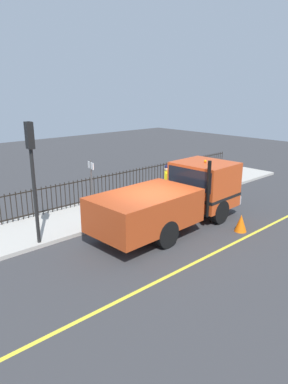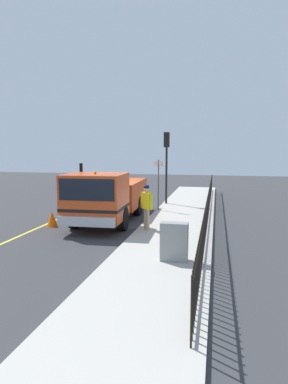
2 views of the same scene
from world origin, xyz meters
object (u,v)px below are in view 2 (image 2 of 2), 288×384
traffic_light_near (167,153)px  street_sign (158,179)px  work_truck (107,195)px  traffic_cone (52,219)px  utility_cabinet (174,242)px  worker_standing (147,202)px

traffic_light_near → street_sign: size_ratio=1.57×
work_truck → traffic_cone: bearing=28.7°
traffic_light_near → street_sign: 2.54m
traffic_light_near → utility_cabinet: bearing=105.8°
traffic_light_near → traffic_cone: 7.89m
work_truck → utility_cabinet: work_truck is taller
worker_standing → traffic_light_near: size_ratio=0.43×
worker_standing → utility_cabinet: (1.52, -3.44, -0.54)m
traffic_light_near → traffic_cone: bearing=63.6°
worker_standing → traffic_light_near: bearing=-43.3°
worker_standing → street_sign: size_ratio=0.68×
street_sign → traffic_cone: bearing=-133.7°
utility_cabinet → traffic_cone: (-5.68, 3.69, -0.35)m
traffic_cone → street_sign: street_sign is taller
traffic_cone → street_sign: bearing=46.3°
worker_standing → traffic_cone: bearing=41.6°
traffic_light_near → utility_cabinet: (1.71, -9.95, -2.35)m
worker_standing → street_sign: 4.35m
utility_cabinet → work_truck: bearing=126.4°
worker_standing → work_truck: bearing=10.1°
work_truck → traffic_light_near: size_ratio=1.65×
traffic_cone → street_sign: size_ratio=0.25×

